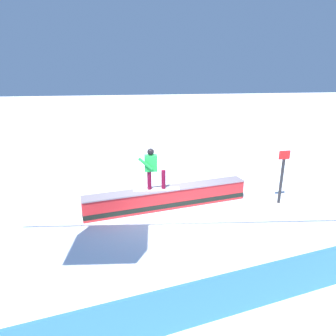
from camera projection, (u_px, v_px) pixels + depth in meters
name	position (u px, v px, depth m)	size (l,w,h in m)	color
ground_plane	(168.00, 207.00, 10.17)	(120.00, 120.00, 0.00)	white
grind_box	(168.00, 198.00, 10.07)	(5.76, 1.39, 0.73)	red
snowboarder	(152.00, 168.00, 9.58)	(1.59, 0.42, 1.41)	silver
safety_fence	(220.00, 297.00, 5.38)	(10.58, 0.06, 0.97)	#3679DD
trail_marker	(282.00, 176.00, 10.21)	(0.40, 0.10, 1.93)	#262628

